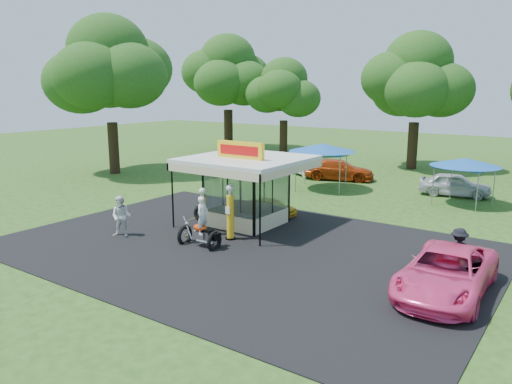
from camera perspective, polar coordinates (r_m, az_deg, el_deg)
ground at (r=19.96m, az=-4.90°, el=-7.80°), size 120.00×120.00×0.00m
asphalt_apron at (r=21.44m, az=-1.45°, el=-6.29°), size 20.00×14.00×0.04m
gas_station_kiosk at (r=24.46m, az=-1.07°, el=0.29°), size 5.40×5.40×4.18m
gas_pump_left at (r=22.93m, az=-6.11°, el=-2.39°), size 0.42×0.42×2.24m
gas_pump_right at (r=22.15m, az=-2.96°, el=-2.47°), size 0.47×0.47×2.54m
motorcycle at (r=21.33m, az=-6.24°, el=-3.99°), size 1.96×0.98×2.31m
spare_tires at (r=25.71m, az=-6.34°, el=-2.39°), size 0.99×0.74×0.80m
a_frame_sign at (r=16.47m, az=19.43°, el=-11.20°), size 0.53×0.54×0.89m
kiosk_car at (r=26.52m, az=1.75°, el=-1.67°), size 2.82×1.13×0.96m
pink_sedan at (r=17.70m, az=20.92°, el=-8.58°), size 2.68×5.56×1.53m
spectator_west at (r=23.47m, az=-15.12°, el=-2.73°), size 1.16×1.08×1.90m
spectator_east_a at (r=19.65m, az=22.12°, el=-6.31°), size 1.26×1.25×1.75m
bg_car_a at (r=38.88m, az=5.53°, el=3.10°), size 4.83×3.66×1.52m
bg_car_b at (r=37.07m, az=9.44°, el=2.52°), size 5.47×3.47×1.48m
bg_car_c at (r=33.54m, az=21.78°, el=0.80°), size 4.50×2.43×1.45m
tent_west at (r=33.15m, az=7.57°, el=5.01°), size 4.38×4.38×3.06m
tent_east at (r=30.95m, az=22.82°, el=3.11°), size 3.90×3.90×2.73m
oak_far_a at (r=54.60m, az=-3.24°, el=12.86°), size 10.04×10.04×11.90m
oak_far_b at (r=50.45m, az=3.22°, el=11.09°), size 7.83×7.83×9.33m
oak_far_c at (r=43.16m, az=17.87°, el=11.62°), size 9.19×9.19×10.84m
oak_near at (r=40.49m, az=-16.40°, el=12.45°), size 10.24×10.24×11.80m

